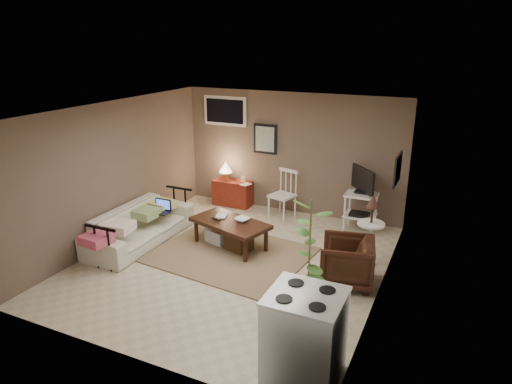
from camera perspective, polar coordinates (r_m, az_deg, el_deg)
The scene contains 20 objects.
floor at distance 7.33m, azimuth -2.80°, elevation -8.69°, with size 5.00×5.00×0.00m, color #C1B293.
art_back at distance 9.18m, azimuth 1.16°, elevation 6.65°, with size 0.50×0.03×0.60m, color black.
art_right at distance 7.09m, azimuth 17.29°, elevation 2.73°, with size 0.03×0.60×0.45m, color black.
window at distance 9.48m, azimuth -3.89°, elevation 10.07°, with size 0.96×0.03×0.60m, color silver.
rug at distance 7.54m, azimuth -3.28°, elevation -7.79°, with size 2.41×1.93×0.02m, color #846B4D.
coffee_table at distance 7.70m, azimuth -3.29°, elevation -4.98°, with size 1.46×1.03×0.50m.
sofa at distance 8.07m, azimuth -14.35°, elevation -3.39°, with size 2.12×0.62×0.83m, color beige.
sofa_pillows at distance 7.83m, azimuth -15.22°, elevation -3.41°, with size 0.41×2.02×0.14m, color #F6DECB, non-canonical shape.
sofa_end_rails at distance 8.02m, azimuth -13.63°, elevation -3.93°, with size 0.57×2.12×0.71m, color black, non-canonical shape.
laptop at distance 8.17m, azimuth -11.71°, elevation -1.98°, with size 0.33×0.24×0.22m.
red_console at distance 9.60m, azimuth -3.02°, elevation 0.20°, with size 0.81×0.36×0.94m.
spindle_chair at distance 8.91m, azimuth 3.36°, elevation -0.47°, with size 0.53×0.53×0.95m.
tv_stand at distance 8.45m, azimuth 13.02°, elevation -0.72°, with size 0.56×0.56×1.19m.
side_table at distance 7.23m, azimuth 14.22°, elevation -3.62°, with size 0.42×0.42×1.12m.
armchair at distance 6.70m, azimuth 11.29°, elevation -8.27°, with size 0.72×0.68×0.75m, color black.
potted_plant at distance 5.64m, azimuth 6.68°, elevation -7.93°, with size 0.40×0.40×1.61m.
stove at distance 4.89m, azimuth 6.07°, elevation -17.50°, with size 0.75×0.70×0.99m.
bowl at distance 7.57m, azimuth -1.75°, elevation -2.85°, with size 0.23×0.06×0.23m, color black.
book_table at distance 7.81m, azimuth -5.01°, elevation -2.14°, with size 0.18×0.02×0.25m, color black.
book_console at distance 9.25m, azimuth -1.63°, elevation 1.59°, with size 0.16×0.02×0.21m, color black.
Camera 1 is at (3.05, -5.75, 3.38)m, focal length 32.00 mm.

